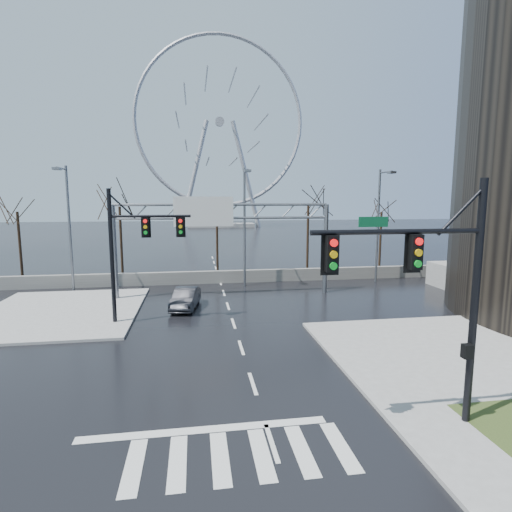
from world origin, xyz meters
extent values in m
plane|color=black|center=(0.00, 0.00, 0.00)|extent=(260.00, 260.00, 0.00)
cube|color=gray|center=(10.00, 2.00, 0.07)|extent=(12.00, 10.00, 0.15)
cube|color=gray|center=(-11.00, 12.00, 0.07)|extent=(10.00, 12.00, 0.15)
cube|color=slate|center=(0.00, 20.00, 0.55)|extent=(52.00, 0.50, 1.10)
cylinder|color=black|center=(6.50, -4.00, 4.00)|extent=(0.24, 0.24, 8.00)
cylinder|color=black|center=(3.80, -4.00, 6.40)|extent=(5.40, 0.16, 0.16)
cube|color=black|center=(4.30, -4.15, 5.80)|extent=(0.35, 0.28, 1.05)
cube|color=black|center=(1.70, -4.15, 5.80)|extent=(0.35, 0.28, 1.05)
cylinder|color=black|center=(-7.00, 9.00, 4.00)|extent=(0.24, 0.24, 8.00)
cylinder|color=black|center=(-4.70, 9.00, 6.40)|extent=(4.60, 0.16, 0.16)
cube|color=black|center=(-5.00, 8.85, 5.80)|extent=(0.35, 0.28, 1.05)
cube|color=black|center=(-3.00, 8.85, 5.80)|extent=(0.35, 0.28, 1.05)
cylinder|color=slate|center=(-8.00, 15.00, 3.50)|extent=(0.36, 0.36, 7.00)
cylinder|color=slate|center=(8.00, 15.00, 3.50)|extent=(0.36, 0.36, 7.00)
cylinder|color=slate|center=(0.00, 15.00, 7.00)|extent=(16.00, 0.20, 0.20)
cylinder|color=slate|center=(0.00, 15.00, 6.00)|extent=(16.00, 0.20, 0.20)
cube|color=#0A4B28|center=(-1.50, 14.85, 6.50)|extent=(4.20, 0.10, 2.00)
cube|color=silver|center=(-1.50, 14.79, 6.50)|extent=(4.40, 0.02, 2.20)
cylinder|color=slate|center=(-12.00, 18.50, 5.00)|extent=(0.20, 0.20, 10.00)
cylinder|color=slate|center=(-12.00, 17.40, 9.70)|extent=(0.12, 2.20, 0.12)
cube|color=slate|center=(-12.00, 16.40, 9.60)|extent=(0.50, 0.70, 0.18)
cylinder|color=slate|center=(2.00, 18.50, 5.00)|extent=(0.20, 0.20, 10.00)
cylinder|color=slate|center=(2.00, 17.40, 9.70)|extent=(0.12, 2.20, 0.12)
cube|color=slate|center=(2.00, 16.40, 9.60)|extent=(0.50, 0.70, 0.18)
cylinder|color=slate|center=(14.00, 18.50, 5.00)|extent=(0.20, 0.20, 10.00)
cylinder|color=slate|center=(14.00, 17.40, 9.70)|extent=(0.12, 2.20, 0.12)
cube|color=slate|center=(14.00, 16.40, 9.60)|extent=(0.50, 0.70, 0.18)
cylinder|color=black|center=(-18.00, 24.00, 3.15)|extent=(0.24, 0.24, 6.30)
cylinder|color=black|center=(-9.00, 23.50, 3.38)|extent=(0.24, 0.24, 6.75)
cylinder|color=black|center=(0.00, 24.50, 2.93)|extent=(0.24, 0.24, 5.85)
cylinder|color=black|center=(9.00, 23.50, 3.51)|extent=(0.24, 0.24, 7.02)
cylinder|color=black|center=(17.00, 24.00, 3.06)|extent=(0.24, 0.24, 6.12)
cube|color=gray|center=(5.00, 95.00, 0.50)|extent=(18.00, 6.00, 1.00)
torus|color=#B2B2B7|center=(5.00, 95.00, 28.00)|extent=(45.00, 1.00, 45.00)
cylinder|color=#B2B2B7|center=(5.00, 95.00, 28.00)|extent=(2.40, 1.50, 2.40)
cylinder|color=#B2B2B7|center=(-2.00, 95.00, 14.00)|extent=(8.28, 1.20, 28.82)
cylinder|color=#B2B2B7|center=(12.00, 95.00, 14.00)|extent=(8.28, 1.20, 28.82)
imported|color=black|center=(-2.90, 11.92, 0.69)|extent=(2.17, 4.36, 1.37)
camera|label=1|loc=(-2.19, -15.05, 7.33)|focal=28.00mm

